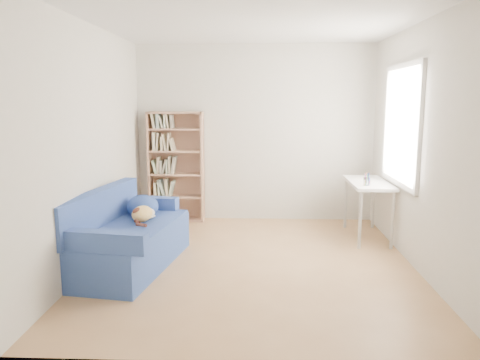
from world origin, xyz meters
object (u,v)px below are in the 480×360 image
(bookshelf, at_px, (176,171))
(desk, at_px, (368,188))
(sofa, at_px, (127,237))
(pen_cup, at_px, (367,180))

(bookshelf, bearing_deg, desk, -16.62)
(sofa, height_order, pen_cup, pen_cup)
(pen_cup, bearing_deg, sofa, -161.81)
(bookshelf, xyz_separation_m, pen_cup, (2.56, -1.08, 0.06))
(pen_cup, bearing_deg, bookshelf, 157.17)
(sofa, relative_size, desk, 1.72)
(sofa, xyz_separation_m, bookshelf, (0.20, 1.99, 0.43))
(sofa, distance_m, desk, 3.11)
(sofa, relative_size, bookshelf, 1.12)
(sofa, bearing_deg, bookshelf, 93.07)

